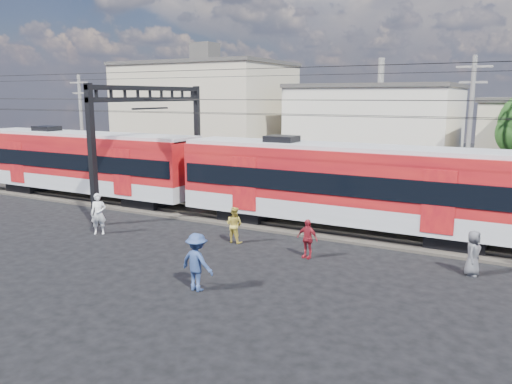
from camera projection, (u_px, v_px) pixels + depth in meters
ground at (231, 281)px, 17.47m from camera, size 120.00×120.00×0.00m
track_bed at (315, 227)px, 24.38m from camera, size 70.00×3.40×0.12m
rail_near at (309, 229)px, 23.71m from camera, size 70.00×0.12×0.12m
rail_far at (321, 222)px, 25.01m from camera, size 70.00×0.12×0.12m
commuter_train at (347, 183)px, 23.22m from camera, size 50.30×3.08×4.17m
catenary at (170, 119)px, 27.43m from camera, size 70.00×9.30×7.52m
building_west at (206, 115)px, 45.24m from camera, size 14.28×10.20×9.30m
building_midwest at (378, 130)px, 41.07m from camera, size 12.24×12.24×7.30m
utility_pole_mid at (469, 131)px, 26.81m from camera, size 1.80×0.24×8.50m
utility_pole_west at (82, 123)px, 38.98m from camera, size 1.80×0.24×8.00m
pedestrian_a at (98, 214)px, 23.31m from camera, size 0.85×0.77×1.94m
pedestrian_b at (234, 225)px, 21.97m from camera, size 0.80×0.63×1.62m
pedestrian_c at (197, 262)px, 16.51m from camera, size 1.35×0.89×1.96m
pedestrian_d at (307, 239)px, 19.88m from camera, size 0.98×0.53×1.59m
pedestrian_e at (473, 253)px, 17.92m from camera, size 0.64×0.88×1.66m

